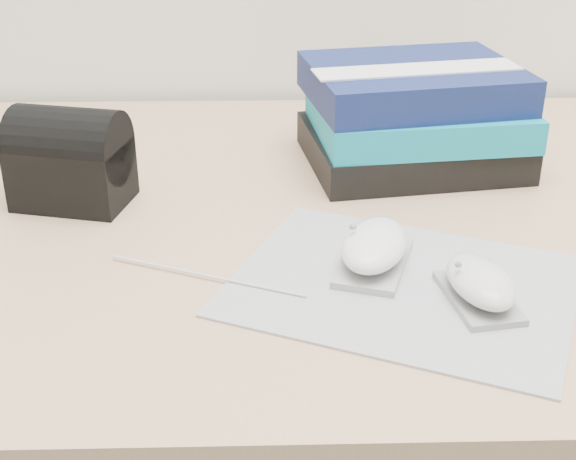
{
  "coord_description": "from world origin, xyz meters",
  "views": [
    {
      "loc": [
        -0.13,
        0.74,
        1.12
      ],
      "look_at": [
        -0.12,
        1.44,
        0.77
      ],
      "focal_mm": 50.0,
      "sensor_mm": 36.0,
      "label": 1
    }
  ],
  "objects_px": {
    "mouse_front": "(480,284)",
    "pouch": "(70,158)",
    "desk": "(369,342)",
    "mouse_rear": "(374,248)",
    "book_stack": "(414,116)"
  },
  "relations": [
    {
      "from": "book_stack",
      "to": "pouch",
      "type": "relative_size",
      "value": 2.05
    },
    {
      "from": "mouse_rear",
      "to": "book_stack",
      "type": "bearing_deg",
      "value": 73.5
    },
    {
      "from": "desk",
      "to": "mouse_rear",
      "type": "bearing_deg",
      "value": -98.49
    },
    {
      "from": "desk",
      "to": "mouse_front",
      "type": "distance_m",
      "value": 0.38
    },
    {
      "from": "mouse_front",
      "to": "pouch",
      "type": "bearing_deg",
      "value": 150.85
    },
    {
      "from": "book_stack",
      "to": "mouse_rear",
      "type": "bearing_deg",
      "value": -106.5
    },
    {
      "from": "mouse_front",
      "to": "pouch",
      "type": "distance_m",
      "value": 0.48
    },
    {
      "from": "desk",
      "to": "pouch",
      "type": "relative_size",
      "value": 11.31
    },
    {
      "from": "mouse_front",
      "to": "pouch",
      "type": "height_order",
      "value": "pouch"
    },
    {
      "from": "mouse_rear",
      "to": "pouch",
      "type": "height_order",
      "value": "pouch"
    },
    {
      "from": "mouse_rear",
      "to": "book_stack",
      "type": "height_order",
      "value": "book_stack"
    },
    {
      "from": "mouse_rear",
      "to": "pouch",
      "type": "xyz_separation_m",
      "value": [
        -0.33,
        0.16,
        0.03
      ]
    },
    {
      "from": "desk",
      "to": "mouse_rear",
      "type": "height_order",
      "value": "mouse_rear"
    },
    {
      "from": "mouse_front",
      "to": "mouse_rear",
      "type": "bearing_deg",
      "value": 142.52
    },
    {
      "from": "desk",
      "to": "pouch",
      "type": "xyz_separation_m",
      "value": [
        -0.36,
        -0.05,
        0.29
      ]
    }
  ]
}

